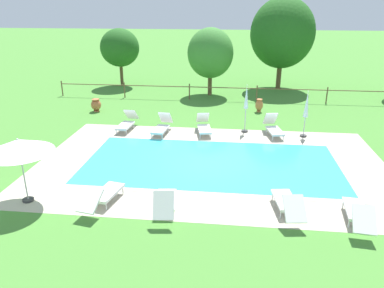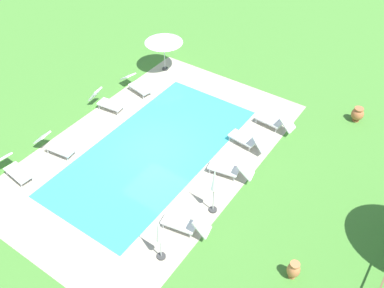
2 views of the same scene
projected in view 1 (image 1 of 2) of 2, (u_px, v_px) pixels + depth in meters
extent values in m
plane|color=#478433|center=(211.00, 163.00, 14.87)|extent=(160.00, 160.00, 0.00)
cube|color=#B2A893|center=(211.00, 163.00, 14.87)|extent=(13.93, 8.76, 0.01)
cube|color=#38C6D1|center=(211.00, 163.00, 14.87)|extent=(10.10, 4.93, 0.01)
cube|color=#C0B59F|center=(215.00, 141.00, 17.26)|extent=(10.58, 0.24, 0.01)
cube|color=#C0B59F|center=(206.00, 194.00, 12.47)|extent=(10.58, 0.24, 0.01)
cube|color=#C0B59F|center=(344.00, 169.00, 14.31)|extent=(0.24, 4.93, 0.01)
cube|color=#C0B59F|center=(88.00, 157.00, 15.41)|extent=(0.24, 4.93, 0.01)
cube|color=white|center=(160.00, 129.00, 17.88)|extent=(0.74, 1.36, 0.07)
cube|color=white|center=(166.00, 118.00, 18.62)|extent=(0.66, 0.67, 0.67)
cube|color=silver|center=(160.00, 130.00, 17.90)|extent=(0.70, 1.33, 0.04)
cylinder|color=silver|center=(162.00, 137.00, 17.39)|extent=(0.04, 0.04, 0.28)
cylinder|color=silver|center=(152.00, 136.00, 17.49)|extent=(0.04, 0.04, 0.28)
cylinder|color=silver|center=(169.00, 129.00, 18.40)|extent=(0.04, 0.04, 0.28)
cylinder|color=silver|center=(159.00, 129.00, 18.50)|extent=(0.04, 0.04, 0.28)
cube|color=white|center=(356.00, 209.00, 10.94)|extent=(0.74, 1.36, 0.07)
cube|color=white|center=(364.00, 219.00, 9.96)|extent=(0.67, 0.76, 0.58)
cube|color=silver|center=(356.00, 211.00, 10.96)|extent=(0.70, 1.33, 0.04)
cylinder|color=silver|center=(343.00, 204.00, 11.56)|extent=(0.04, 0.04, 0.28)
cylinder|color=silver|center=(360.00, 206.00, 11.45)|extent=(0.04, 0.04, 0.28)
cylinder|color=silver|center=(349.00, 223.00, 10.55)|extent=(0.04, 0.04, 0.28)
cylinder|color=silver|center=(368.00, 226.00, 10.45)|extent=(0.04, 0.04, 0.28)
cube|color=white|center=(275.00, 131.00, 17.67)|extent=(0.83, 1.39, 0.07)
cube|color=white|center=(270.00, 119.00, 18.40)|extent=(0.70, 0.67, 0.71)
cube|color=silver|center=(275.00, 132.00, 17.69)|extent=(0.80, 1.36, 0.04)
cylinder|color=silver|center=(283.00, 138.00, 17.24)|extent=(0.04, 0.04, 0.28)
cylinder|color=silver|center=(273.00, 138.00, 17.20)|extent=(0.04, 0.04, 0.28)
cylinder|color=silver|center=(277.00, 130.00, 18.27)|extent=(0.04, 0.04, 0.28)
cylinder|color=silver|center=(266.00, 131.00, 18.23)|extent=(0.04, 0.04, 0.28)
cube|color=white|center=(166.00, 200.00, 11.48)|extent=(0.74, 1.36, 0.07)
cube|color=white|center=(164.00, 205.00, 10.51)|extent=(0.66, 0.63, 0.71)
cube|color=silver|center=(166.00, 201.00, 11.50)|extent=(0.71, 1.33, 0.04)
cylinder|color=silver|center=(159.00, 196.00, 12.06)|extent=(0.04, 0.04, 0.28)
cylinder|color=silver|center=(175.00, 196.00, 12.06)|extent=(0.04, 0.04, 0.28)
cylinder|color=silver|center=(156.00, 214.00, 11.02)|extent=(0.04, 0.04, 0.28)
cylinder|color=silver|center=(173.00, 214.00, 11.02)|extent=(0.04, 0.04, 0.28)
cube|color=white|center=(204.00, 129.00, 17.92)|extent=(0.82, 1.39, 0.07)
cube|color=white|center=(203.00, 117.00, 18.70)|extent=(0.71, 0.74, 0.64)
cube|color=silver|center=(204.00, 130.00, 17.94)|extent=(0.79, 1.36, 0.04)
cylinder|color=silver|center=(211.00, 136.00, 17.48)|extent=(0.04, 0.04, 0.28)
cylinder|color=silver|center=(200.00, 136.00, 17.45)|extent=(0.04, 0.04, 0.28)
cylinder|color=silver|center=(208.00, 129.00, 18.51)|extent=(0.04, 0.04, 0.28)
cylinder|color=silver|center=(198.00, 129.00, 18.48)|extent=(0.04, 0.04, 0.28)
cube|color=white|center=(285.00, 200.00, 11.46)|extent=(0.77, 1.37, 0.07)
cube|color=white|center=(295.00, 209.00, 10.46)|extent=(0.69, 0.76, 0.60)
cube|color=silver|center=(285.00, 201.00, 11.48)|extent=(0.74, 1.34, 0.04)
cylinder|color=silver|center=(272.00, 196.00, 12.04)|extent=(0.04, 0.04, 0.28)
cylinder|color=silver|center=(288.00, 196.00, 12.05)|extent=(0.04, 0.04, 0.28)
cylinder|color=silver|center=(281.00, 214.00, 11.00)|extent=(0.04, 0.04, 0.28)
cylinder|color=silver|center=(298.00, 214.00, 11.01)|extent=(0.04, 0.04, 0.28)
cube|color=white|center=(125.00, 125.00, 18.44)|extent=(0.70, 1.34, 0.07)
cube|color=white|center=(131.00, 114.00, 19.21)|extent=(0.65, 0.70, 0.63)
cube|color=silver|center=(125.00, 126.00, 18.46)|extent=(0.67, 1.32, 0.04)
cylinder|color=silver|center=(126.00, 132.00, 17.95)|extent=(0.04, 0.04, 0.28)
cylinder|color=silver|center=(116.00, 132.00, 18.05)|extent=(0.04, 0.04, 0.28)
cylinder|color=silver|center=(134.00, 126.00, 18.97)|extent=(0.04, 0.04, 0.28)
cylinder|color=silver|center=(124.00, 125.00, 19.06)|extent=(0.04, 0.04, 0.28)
cube|color=white|center=(107.00, 192.00, 11.94)|extent=(0.84, 1.39, 0.07)
cube|color=white|center=(90.00, 200.00, 10.97)|extent=(0.73, 0.83, 0.53)
cube|color=silver|center=(108.00, 193.00, 11.96)|extent=(0.80, 1.36, 0.04)
cylinder|color=silver|center=(109.00, 188.00, 12.57)|extent=(0.04, 0.04, 0.28)
cylinder|color=silver|center=(123.00, 190.00, 12.42)|extent=(0.04, 0.04, 0.28)
cylinder|color=silver|center=(92.00, 204.00, 11.58)|extent=(0.04, 0.04, 0.28)
cylinder|color=silver|center=(106.00, 206.00, 11.44)|extent=(0.04, 0.04, 0.28)
cylinder|color=#383838|center=(28.00, 200.00, 12.02)|extent=(0.36, 0.36, 0.08)
cylinder|color=#B2B5B7|center=(23.00, 171.00, 11.65)|extent=(0.04, 0.04, 2.12)
cone|color=white|center=(19.00, 146.00, 11.34)|extent=(2.10, 2.10, 0.42)
sphere|color=white|center=(17.00, 139.00, 11.26)|extent=(0.06, 0.06, 0.06)
cylinder|color=#383838|center=(245.00, 131.00, 18.46)|extent=(0.32, 0.32, 0.08)
cylinder|color=#B2B5B7|center=(245.00, 120.00, 18.26)|extent=(0.04, 0.04, 1.22)
cone|color=white|center=(246.00, 97.00, 17.84)|extent=(0.22, 0.22, 1.13)
sphere|color=white|center=(247.00, 85.00, 17.63)|extent=(0.05, 0.05, 0.05)
cylinder|color=#383838|center=(303.00, 136.00, 17.81)|extent=(0.32, 0.32, 0.08)
cylinder|color=#B2B5B7|center=(304.00, 127.00, 17.65)|extent=(0.04, 0.04, 0.99)
cone|color=white|center=(307.00, 104.00, 17.25)|extent=(0.24, 0.24, 1.22)
sphere|color=white|center=(308.00, 91.00, 17.02)|extent=(0.05, 0.05, 0.05)
cylinder|color=#B7663D|center=(97.00, 111.00, 21.95)|extent=(0.32, 0.32, 0.08)
ellipsoid|color=#B7663D|center=(96.00, 105.00, 21.82)|extent=(0.59, 0.59, 0.64)
cylinder|color=#B7663D|center=(96.00, 100.00, 21.70)|extent=(0.44, 0.44, 0.06)
cylinder|color=#C67547|center=(259.00, 111.00, 21.84)|extent=(0.25, 0.25, 0.08)
ellipsoid|color=#C67547|center=(259.00, 105.00, 21.70)|extent=(0.45, 0.45, 0.67)
cylinder|color=#C67547|center=(260.00, 100.00, 21.58)|extent=(0.34, 0.34, 0.06)
cylinder|color=brown|center=(62.00, 88.00, 25.44)|extent=(0.08, 0.08, 1.05)
cylinder|color=brown|center=(125.00, 90.00, 24.97)|extent=(0.08, 0.08, 1.05)
cylinder|color=brown|center=(189.00, 92.00, 24.50)|extent=(0.08, 0.08, 1.05)
cylinder|color=brown|center=(257.00, 93.00, 24.03)|extent=(0.08, 0.08, 1.05)
cylinder|color=brown|center=(327.00, 95.00, 23.56)|extent=(0.08, 0.08, 1.05)
cube|color=brown|center=(223.00, 88.00, 24.15)|extent=(22.17, 0.05, 0.05)
cylinder|color=brown|center=(210.00, 83.00, 25.63)|extent=(0.28, 0.28, 1.62)
ellipsoid|color=#3D7F33|center=(210.00, 53.00, 24.89)|extent=(3.11, 3.11, 3.35)
cylinder|color=brown|center=(122.00, 74.00, 28.47)|extent=(0.24, 0.24, 1.83)
ellipsoid|color=#235B1E|center=(120.00, 48.00, 27.76)|extent=(2.92, 2.92, 2.83)
cylinder|color=brown|center=(279.00, 74.00, 27.48)|extent=(0.35, 0.35, 2.16)
ellipsoid|color=#235B1E|center=(282.00, 33.00, 26.42)|extent=(4.58, 4.58, 4.98)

